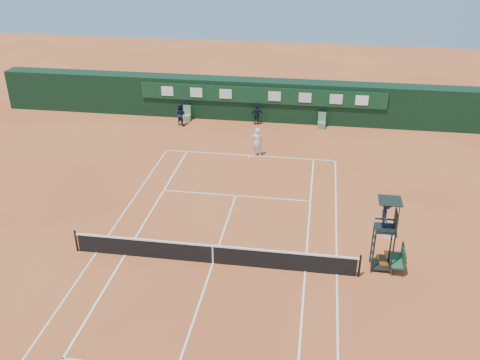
% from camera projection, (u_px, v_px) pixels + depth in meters
% --- Properties ---
extents(ground, '(90.00, 90.00, 0.00)m').
position_uv_depth(ground, '(213.00, 263.00, 23.92)').
color(ground, '#BD5B2C').
rests_on(ground, ground).
extents(court_lines, '(11.05, 23.85, 0.01)m').
position_uv_depth(court_lines, '(213.00, 263.00, 23.92)').
color(court_lines, silver).
rests_on(court_lines, ground).
extents(tennis_net, '(12.90, 0.10, 1.10)m').
position_uv_depth(tennis_net, '(213.00, 254.00, 23.69)').
color(tennis_net, black).
rests_on(tennis_net, ground).
extents(back_wall, '(40.00, 1.65, 3.00)m').
position_uv_depth(back_wall, '(262.00, 100.00, 39.76)').
color(back_wall, black).
rests_on(back_wall, ground).
extents(linesman_chair_left, '(0.55, 0.50, 1.15)m').
position_uv_depth(linesman_chair_left, '(187.00, 117.00, 39.94)').
color(linesman_chair_left, '#61956B').
rests_on(linesman_chair_left, ground).
extents(linesman_chair_right, '(0.55, 0.50, 1.15)m').
position_uv_depth(linesman_chair_right, '(322.00, 124.00, 38.58)').
color(linesman_chair_right, '#537F57').
rests_on(linesman_chair_right, ground).
extents(umpire_chair, '(0.96, 0.95, 3.42)m').
position_uv_depth(umpire_chair, '(386.00, 220.00, 22.51)').
color(umpire_chair, black).
rests_on(umpire_chair, ground).
extents(player_bench, '(0.55, 1.20, 1.10)m').
position_uv_depth(player_bench, '(400.00, 258.00, 23.24)').
color(player_bench, '#1B4527').
rests_on(player_bench, ground).
extents(tennis_bag, '(0.48, 0.89, 0.32)m').
position_uv_depth(tennis_bag, '(382.00, 263.00, 23.67)').
color(tennis_bag, black).
rests_on(tennis_bag, ground).
extents(cooler, '(0.57, 0.57, 0.65)m').
position_uv_depth(cooler, '(390.00, 230.00, 25.80)').
color(cooler, white).
rests_on(cooler, ground).
extents(tennis_ball, '(0.06, 0.06, 0.06)m').
position_uv_depth(tennis_ball, '(311.00, 207.00, 28.38)').
color(tennis_ball, '#BED732').
rests_on(tennis_ball, ground).
extents(player, '(0.77, 0.60, 1.88)m').
position_uv_depth(player, '(257.00, 142.00, 33.99)').
color(player, white).
rests_on(player, ground).
extents(ball_kid_left, '(1.00, 0.91, 1.66)m').
position_uv_depth(ball_kid_left, '(181.00, 114.00, 38.90)').
color(ball_kid_left, black).
rests_on(ball_kid_left, ground).
extents(ball_kid_right, '(0.94, 0.58, 1.50)m').
position_uv_depth(ball_kid_right, '(257.00, 115.00, 39.05)').
color(ball_kid_right, black).
rests_on(ball_kid_right, ground).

